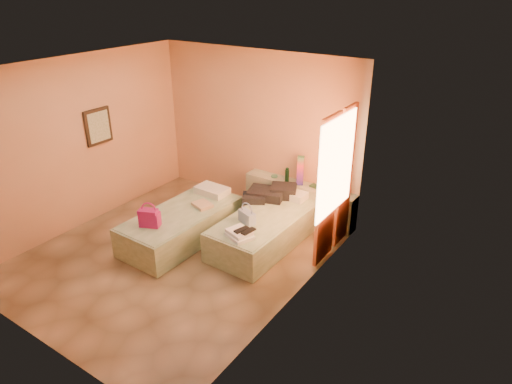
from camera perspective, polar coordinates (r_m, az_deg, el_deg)
ground at (r=7.18m, az=-9.94°, el=-7.68°), size 4.50×4.50×0.00m
room_walls at (r=6.66m, az=-6.46°, el=6.96°), size 4.02×4.51×2.81m
headboard_ledge at (r=8.00m, az=5.39°, el=-1.09°), size 2.05×0.30×0.65m
bed_left at (r=7.44m, az=-9.29°, el=-4.14°), size 0.95×2.02×0.50m
bed_right at (r=7.24m, az=1.21°, el=-4.68°), size 0.95×2.02×0.50m
water_bottle at (r=7.84m, az=3.90°, el=2.09°), size 0.09×0.09×0.26m
rainbow_box at (r=7.75m, az=5.58°, el=2.68°), size 0.15×0.15×0.50m
small_dish at (r=8.09m, az=2.31°, el=1.98°), size 0.14×0.14×0.03m
green_book at (r=7.76m, az=7.46°, el=0.72°), size 0.19×0.15×0.03m
flower_vase at (r=7.43m, az=10.81°, el=0.36°), size 0.27×0.27×0.27m
magenta_handbag at (r=6.94m, az=-13.16°, el=-3.13°), size 0.34×0.27×0.28m
khaki_garment at (r=7.42m, az=-6.71°, el=-1.61°), size 0.37×0.33×0.05m
clothes_pile at (r=7.60m, az=1.63°, el=-0.16°), size 0.85×0.85×0.19m
blue_handbag at (r=6.86m, az=-1.14°, el=-3.17°), size 0.32×0.22×0.19m
towel_stack at (r=6.52m, az=-2.04°, el=-5.31°), size 0.43×0.40×0.10m
sandal_pair at (r=6.48m, az=-1.43°, el=-4.86°), size 0.23×0.27×0.02m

